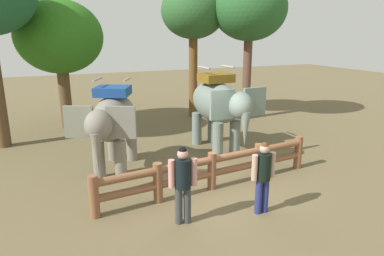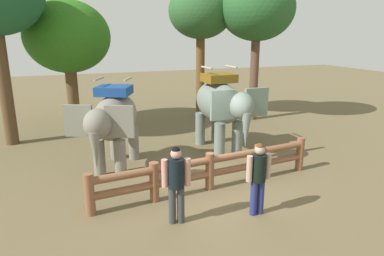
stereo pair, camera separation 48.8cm
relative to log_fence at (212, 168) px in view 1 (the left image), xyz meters
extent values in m
plane|color=brown|center=(0.00, 0.14, -0.60)|extent=(60.00, 60.00, 0.00)
cylinder|color=brown|center=(-3.21, -0.30, -0.08)|extent=(0.24, 0.24, 1.05)
cylinder|color=brown|center=(-1.61, -0.15, -0.08)|extent=(0.24, 0.24, 1.05)
cylinder|color=brown|center=(0.00, 0.00, -0.08)|extent=(0.24, 0.24, 1.05)
cylinder|color=brown|center=(1.61, 0.15, -0.08)|extent=(0.24, 0.24, 1.05)
cylinder|color=brown|center=(3.21, 0.30, -0.08)|extent=(0.24, 0.24, 1.05)
cylinder|color=brown|center=(0.00, 0.00, -0.15)|extent=(6.44, 0.80, 0.20)
cylinder|color=brown|center=(0.00, 0.00, 0.25)|extent=(6.44, 0.80, 0.20)
cylinder|color=slate|center=(-2.16, 1.68, -0.02)|extent=(0.35, 0.35, 1.17)
cylinder|color=slate|center=(-2.74, 1.96, -0.02)|extent=(0.35, 0.35, 1.17)
cylinder|color=slate|center=(-1.48, 3.11, -0.02)|extent=(0.35, 0.35, 1.17)
cylinder|color=slate|center=(-2.06, 3.38, -0.02)|extent=(0.35, 0.35, 1.17)
ellipsoid|color=slate|center=(-2.11, 2.53, 1.08)|extent=(2.19, 2.88, 1.36)
ellipsoid|color=slate|center=(-2.78, 1.13, 1.25)|extent=(1.05, 1.11, 0.83)
cube|color=gray|center=(-2.22, 0.98, 1.30)|extent=(0.75, 0.44, 0.88)
cube|color=slate|center=(-3.25, 1.47, 1.30)|extent=(0.75, 0.44, 0.88)
cone|color=slate|center=(-2.92, 0.85, 0.58)|extent=(0.31, 0.31, 1.07)
cube|color=navy|center=(-2.11, 2.53, 1.89)|extent=(1.27, 1.22, 0.27)
cylinder|color=#A59E8C|center=(-1.71, 2.34, 2.24)|extent=(0.40, 0.74, 0.07)
cylinder|color=#A59E8C|center=(-2.52, 2.72, 2.24)|extent=(0.40, 0.74, 0.07)
cylinder|color=slate|center=(1.99, 2.19, 0.02)|extent=(0.37, 0.37, 1.24)
cylinder|color=slate|center=(1.31, 2.17, 0.02)|extent=(0.37, 0.37, 1.24)
cylinder|color=slate|center=(1.95, 3.87, 0.02)|extent=(0.37, 0.37, 1.24)
cylinder|color=slate|center=(1.27, 3.85, 0.02)|extent=(0.37, 0.37, 1.24)
ellipsoid|color=slate|center=(1.63, 3.02, 1.18)|extent=(1.31, 2.83, 1.45)
ellipsoid|color=slate|center=(1.67, 1.37, 1.36)|extent=(0.81, 0.95, 0.89)
cube|color=slate|center=(2.27, 1.50, 1.42)|extent=(0.83, 0.14, 0.93)
cube|color=slate|center=(1.06, 1.47, 1.42)|extent=(0.83, 0.14, 0.93)
cone|color=slate|center=(1.67, 1.04, 0.65)|extent=(0.33, 0.33, 1.14)
cube|color=brown|center=(1.63, 3.02, 2.05)|extent=(1.08, 0.96, 0.29)
cylinder|color=#A59E8C|center=(2.10, 3.03, 2.43)|extent=(0.09, 0.84, 0.07)
cylinder|color=#A59E8C|center=(1.15, 3.01, 2.43)|extent=(0.09, 0.84, 0.07)
cylinder|color=#38393B|center=(-1.31, -1.38, -0.17)|extent=(0.17, 0.17, 0.88)
cylinder|color=#38393B|center=(-1.50, -1.34, -0.17)|extent=(0.17, 0.17, 0.88)
cylinder|color=black|center=(-1.40, -1.36, 0.61)|extent=(0.42, 0.42, 0.67)
cylinder|color=tan|center=(-1.16, -1.41, 0.62)|extent=(0.14, 0.14, 0.64)
cylinder|color=tan|center=(-1.65, -1.30, 0.62)|extent=(0.14, 0.14, 0.64)
sphere|color=tan|center=(-1.40, -1.36, 1.06)|extent=(0.24, 0.24, 0.24)
sphere|color=black|center=(-1.40, -1.36, 1.13)|extent=(0.19, 0.19, 0.19)
cylinder|color=navy|center=(0.60, -1.66, -0.18)|extent=(0.16, 0.16, 0.85)
cylinder|color=navy|center=(0.41, -1.66, -0.18)|extent=(0.16, 0.16, 0.85)
cylinder|color=black|center=(0.51, -1.66, 0.57)|extent=(0.35, 0.35, 0.65)
cylinder|color=tan|center=(0.75, -1.66, 0.59)|extent=(0.14, 0.14, 0.62)
cylinder|color=tan|center=(0.26, -1.65, 0.59)|extent=(0.14, 0.14, 0.62)
sphere|color=tan|center=(0.51, -1.66, 1.02)|extent=(0.24, 0.24, 0.24)
sphere|color=#593819|center=(0.51, -1.66, 1.08)|extent=(0.18, 0.18, 0.18)
cylinder|color=brown|center=(-3.17, 8.41, 0.90)|extent=(0.51, 0.51, 3.02)
ellipsoid|color=#296718|center=(-3.17, 8.41, 3.43)|extent=(3.68, 3.68, 3.13)
cylinder|color=brown|center=(5.21, 6.67, 1.56)|extent=(0.41, 0.41, 4.32)
ellipsoid|color=#275B2A|center=(5.21, 6.67, 4.68)|extent=(3.49, 3.49, 2.97)
cylinder|color=brown|center=(3.00, 8.20, 1.57)|extent=(0.43, 0.43, 4.35)
ellipsoid|color=#2B5B2B|center=(3.00, 8.20, 4.60)|extent=(3.12, 3.12, 2.65)
camera|label=1|loc=(-4.02, -7.93, 3.60)|focal=32.42mm
camera|label=2|loc=(-3.56, -8.11, 3.60)|focal=32.42mm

